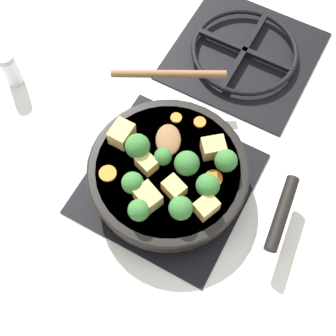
# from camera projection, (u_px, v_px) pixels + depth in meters

# --- Properties ---
(ground_plane) EXTENTS (2.40, 2.40, 0.00)m
(ground_plane) POSITION_uv_depth(u_px,v_px,m) (168.00, 184.00, 0.94)
(ground_plane) COLOR silver
(front_burner_grate) EXTENTS (0.31, 0.31, 0.03)m
(front_burner_grate) POSITION_uv_depth(u_px,v_px,m) (168.00, 181.00, 0.92)
(front_burner_grate) COLOR black
(front_burner_grate) RESTS_ON ground_plane
(rear_burner_grate) EXTENTS (0.31, 0.31, 0.03)m
(rear_burner_grate) POSITION_uv_depth(u_px,v_px,m) (244.00, 53.00, 1.06)
(rear_burner_grate) COLOR black
(rear_burner_grate) RESTS_ON ground_plane
(skillet_pan) EXTENTS (0.39, 0.31, 0.05)m
(skillet_pan) POSITION_uv_depth(u_px,v_px,m) (169.00, 173.00, 0.89)
(skillet_pan) COLOR black
(skillet_pan) RESTS_ON front_burner_grate
(wooden_spoon) EXTENTS (0.22, 0.24, 0.02)m
(wooden_spoon) POSITION_uv_depth(u_px,v_px,m) (169.00, 101.00, 0.92)
(wooden_spoon) COLOR brown
(wooden_spoon) RESTS_ON skillet_pan
(tofu_cube_center_large) EXTENTS (0.05, 0.05, 0.03)m
(tofu_cube_center_large) POSITION_uv_depth(u_px,v_px,m) (213.00, 148.00, 0.87)
(tofu_cube_center_large) COLOR tan
(tofu_cube_center_large) RESTS_ON skillet_pan
(tofu_cube_near_handle) EXTENTS (0.05, 0.05, 0.04)m
(tofu_cube_near_handle) POSITION_uv_depth(u_px,v_px,m) (147.00, 197.00, 0.82)
(tofu_cube_near_handle) COLOR tan
(tofu_cube_near_handle) RESTS_ON skillet_pan
(tofu_cube_east_chunk) EXTENTS (0.04, 0.04, 0.03)m
(tofu_cube_east_chunk) POSITION_uv_depth(u_px,v_px,m) (147.00, 163.00, 0.86)
(tofu_cube_east_chunk) COLOR tan
(tofu_cube_east_chunk) RESTS_ON skillet_pan
(tofu_cube_west_chunk) EXTENTS (0.04, 0.05, 0.03)m
(tofu_cube_west_chunk) POSITION_uv_depth(u_px,v_px,m) (206.00, 207.00, 0.82)
(tofu_cube_west_chunk) COLOR tan
(tofu_cube_west_chunk) RESTS_ON skillet_pan
(tofu_cube_back_piece) EXTENTS (0.05, 0.04, 0.03)m
(tofu_cube_back_piece) POSITION_uv_depth(u_px,v_px,m) (174.00, 188.00, 0.83)
(tofu_cube_back_piece) COLOR tan
(tofu_cube_back_piece) RESTS_ON skillet_pan
(tofu_cube_front_piece) EXTENTS (0.04, 0.05, 0.04)m
(tofu_cube_front_piece) POSITION_uv_depth(u_px,v_px,m) (122.00, 134.00, 0.88)
(tofu_cube_front_piece) COLOR tan
(tofu_cube_front_piece) RESTS_ON skillet_pan
(broccoli_floret_near_spoon) EXTENTS (0.04, 0.04, 0.05)m
(broccoli_floret_near_spoon) POSITION_uv_depth(u_px,v_px,m) (141.00, 211.00, 0.80)
(broccoli_floret_near_spoon) COLOR #709956
(broccoli_floret_near_spoon) RESTS_ON skillet_pan
(broccoli_floret_center_top) EXTENTS (0.05, 0.05, 0.05)m
(broccoli_floret_center_top) POSITION_uv_depth(u_px,v_px,m) (187.00, 164.00, 0.84)
(broccoli_floret_center_top) COLOR #709956
(broccoli_floret_center_top) RESTS_ON skillet_pan
(broccoli_floret_east_rim) EXTENTS (0.03, 0.03, 0.04)m
(broccoli_floret_east_rim) POSITION_uv_depth(u_px,v_px,m) (163.00, 157.00, 0.85)
(broccoli_floret_east_rim) COLOR #709956
(broccoli_floret_east_rim) RESTS_ON skillet_pan
(broccoli_floret_west_rim) EXTENTS (0.04, 0.04, 0.05)m
(broccoli_floret_west_rim) POSITION_uv_depth(u_px,v_px,m) (226.00, 161.00, 0.84)
(broccoli_floret_west_rim) COLOR #709956
(broccoli_floret_west_rim) RESTS_ON skillet_pan
(broccoli_floret_north_edge) EXTENTS (0.04, 0.04, 0.05)m
(broccoli_floret_north_edge) POSITION_uv_depth(u_px,v_px,m) (181.00, 208.00, 0.81)
(broccoli_floret_north_edge) COLOR #709956
(broccoli_floret_north_edge) RESTS_ON skillet_pan
(broccoli_floret_south_cluster) EXTENTS (0.04, 0.04, 0.05)m
(broccoli_floret_south_cluster) POSITION_uv_depth(u_px,v_px,m) (133.00, 183.00, 0.83)
(broccoli_floret_south_cluster) COLOR #709956
(broccoli_floret_south_cluster) RESTS_ON skillet_pan
(broccoli_floret_mid_floret) EXTENTS (0.05, 0.05, 0.05)m
(broccoli_floret_mid_floret) POSITION_uv_depth(u_px,v_px,m) (137.00, 147.00, 0.85)
(broccoli_floret_mid_floret) COLOR #709956
(broccoli_floret_mid_floret) RESTS_ON skillet_pan
(broccoli_floret_small_inner) EXTENTS (0.04, 0.04, 0.05)m
(broccoli_floret_small_inner) POSITION_uv_depth(u_px,v_px,m) (208.00, 185.00, 0.82)
(broccoli_floret_small_inner) COLOR #709956
(broccoli_floret_small_inner) RESTS_ON skillet_pan
(carrot_slice_orange_thin) EXTENTS (0.02, 0.02, 0.01)m
(carrot_slice_orange_thin) POSITION_uv_depth(u_px,v_px,m) (200.00, 122.00, 0.91)
(carrot_slice_orange_thin) COLOR orange
(carrot_slice_orange_thin) RESTS_ON skillet_pan
(carrot_slice_near_center) EXTENTS (0.02, 0.02, 0.01)m
(carrot_slice_near_center) POSITION_uv_depth(u_px,v_px,m) (176.00, 118.00, 0.91)
(carrot_slice_near_center) COLOR orange
(carrot_slice_near_center) RESTS_ON skillet_pan
(carrot_slice_edge_slice) EXTENTS (0.03, 0.03, 0.01)m
(carrot_slice_edge_slice) POSITION_uv_depth(u_px,v_px,m) (213.00, 178.00, 0.86)
(carrot_slice_edge_slice) COLOR orange
(carrot_slice_edge_slice) RESTS_ON skillet_pan
(carrot_slice_under_broccoli) EXTENTS (0.03, 0.03, 0.01)m
(carrot_slice_under_broccoli) POSITION_uv_depth(u_px,v_px,m) (108.00, 173.00, 0.86)
(carrot_slice_under_broccoli) COLOR orange
(carrot_slice_under_broccoli) RESTS_ON skillet_pan
(salt_shaker) EXTENTS (0.04, 0.04, 0.09)m
(salt_shaker) POSITION_uv_depth(u_px,v_px,m) (10.00, 69.00, 1.00)
(salt_shaker) COLOR white
(salt_shaker) RESTS_ON ground_plane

